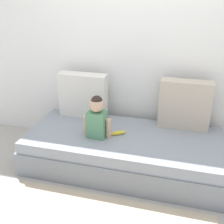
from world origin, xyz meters
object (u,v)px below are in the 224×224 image
object	(u,v)px
throw_pillow_left	(83,95)
toddler	(97,117)
throw_pillow_right	(185,105)
banana	(118,133)
couch	(124,151)

from	to	relation	value
throw_pillow_left	toddler	xyz separation A→B (m)	(0.31, -0.43, -0.04)
throw_pillow_left	throw_pillow_right	world-z (taller)	throw_pillow_right
throw_pillow_left	banana	bearing A→B (deg)	-34.27
throw_pillow_left	throw_pillow_right	distance (m)	1.14
toddler	banana	world-z (taller)	toddler
couch	throw_pillow_left	bearing A→B (deg)	148.54
couch	banana	bearing A→B (deg)	176.15
throw_pillow_left	toddler	distance (m)	0.53
toddler	throw_pillow_right	bearing A→B (deg)	27.26
throw_pillow_left	banana	xyz separation A→B (m)	(0.50, -0.34, -0.23)
couch	banana	xyz separation A→B (m)	(-0.06, 0.00, 0.22)
couch	toddler	bearing A→B (deg)	-162.98
toddler	throw_pillow_left	bearing A→B (deg)	125.49
throw_pillow_left	banana	size ratio (longest dim) A/B	3.24
couch	throw_pillow_left	distance (m)	0.80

